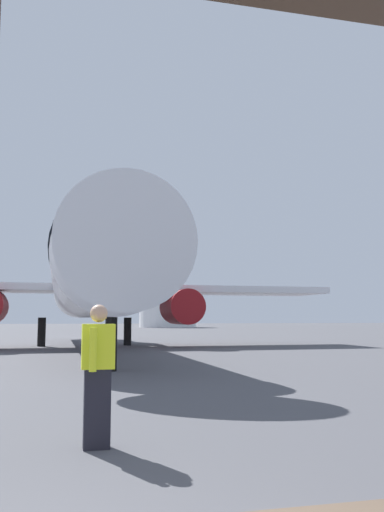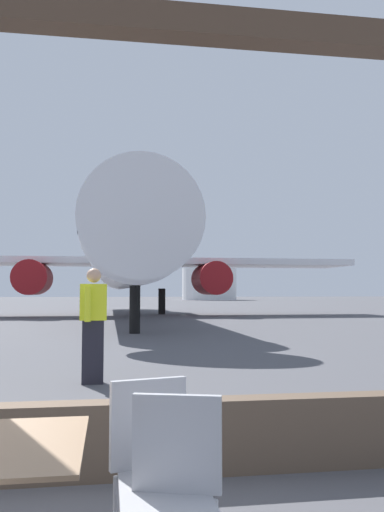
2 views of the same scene
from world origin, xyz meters
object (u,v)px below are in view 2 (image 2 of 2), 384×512
ground_crew_worker (93,323)px  fuel_storage_tank (209,284)px  cafe_chair_window_right (155,459)px  cafe_chair_window_left (173,487)px  airplane (125,255)px

ground_crew_worker → fuel_storage_tank: size_ratio=0.18×
cafe_chair_window_right → fuel_storage_tank: size_ratio=0.10×
cafe_chair_window_left → cafe_chair_window_right: (-0.05, 0.36, 0.01)m
cafe_chair_window_right → airplane: size_ratio=0.03×
ground_crew_worker → cafe_chair_window_right: bearing=-85.2°
cafe_chair_window_right → airplane: 26.93m
cafe_chair_window_right → fuel_storage_tank: 90.09m
cafe_chair_window_left → ground_crew_worker: size_ratio=0.53×
airplane → fuel_storage_tank: bearing=75.0°
cafe_chair_window_right → ground_crew_worker: 5.56m
cafe_chair_window_left → fuel_storage_tank: (17.09, 88.77, 2.22)m
cafe_chair_window_left → fuel_storage_tank: fuel_storage_tank is taller
airplane → cafe_chair_window_left: bearing=-91.2°
ground_crew_worker → fuel_storage_tank: 84.75m
ground_crew_worker → fuel_storage_tank: fuel_storage_tank is taller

